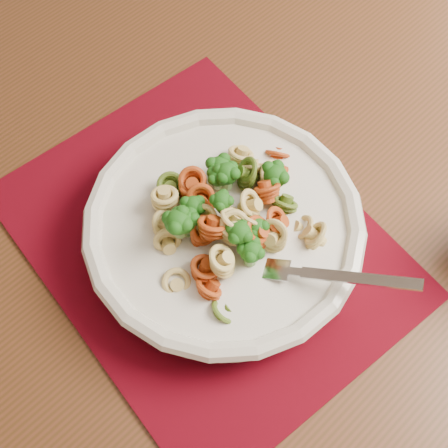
% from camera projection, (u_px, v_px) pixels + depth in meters
% --- Properties ---
extents(dining_table, '(1.51, 1.27, 0.71)m').
position_uv_depth(dining_table, '(244.00, 182.00, 0.81)').
color(dining_table, '#582C18').
rests_on(dining_table, ground).
extents(placemat, '(0.51, 0.47, 0.00)m').
position_uv_depth(placemat, '(205.00, 242.00, 0.66)').
color(placemat, '#610412').
rests_on(placemat, dining_table).
extents(pasta_bowl, '(0.28, 0.28, 0.05)m').
position_uv_depth(pasta_bowl, '(224.00, 228.00, 0.63)').
color(pasta_bowl, silver).
rests_on(pasta_bowl, placemat).
extents(pasta_broccoli_heap, '(0.24, 0.24, 0.06)m').
position_uv_depth(pasta_broccoli_heap, '(224.00, 221.00, 0.62)').
color(pasta_broccoli_heap, tan).
rests_on(pasta_broccoli_heap, pasta_bowl).
extents(fork, '(0.18, 0.05, 0.08)m').
position_uv_depth(fork, '(276.00, 270.00, 0.59)').
color(fork, silver).
rests_on(fork, pasta_bowl).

